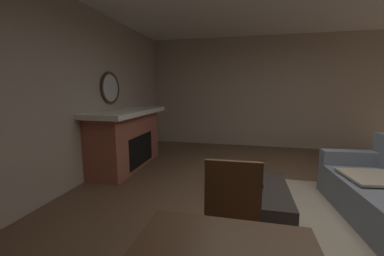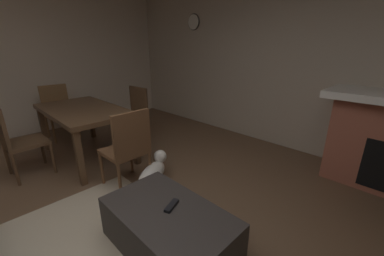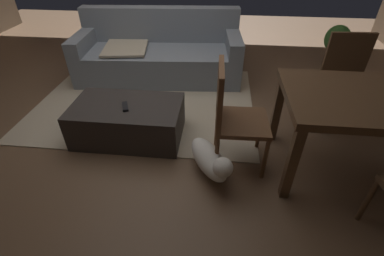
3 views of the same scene
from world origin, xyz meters
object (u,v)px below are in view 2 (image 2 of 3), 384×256
Objects in this scene: small_dog at (153,172)px; dining_chair_east at (58,108)px; dining_chair_west at (128,146)px; dining_table at (83,114)px; ottoman_coffee_table at (169,230)px; dining_chair_north at (16,138)px; wall_clock at (194,22)px; tv_remote at (172,206)px; dining_chair_south at (134,112)px.

dining_chair_east is at bearing 4.74° from small_dog.
small_dog is at bearing -126.31° from dining_chair_west.
dining_chair_west is at bearing -179.88° from dining_table.
ottoman_coffee_table is 2.28m from dining_chair_north.
dining_chair_east is at bearing 66.29° from wall_clock.
ottoman_coffee_table is 0.20m from tv_remote.
small_dog is at bearing 155.32° from dining_chair_south.
small_dog is 3.21m from wall_clock.
ottoman_coffee_table is 1.14× the size of dining_chair_east.
small_dog is at bearing -48.14° from tv_remote.
dining_chair_north is at bearing 145.03° from dining_chair_east.
dining_chair_south reaches higher than ottoman_coffee_table.
tv_remote is at bearing 154.44° from dining_chair_south.
dining_chair_south is at bearing -46.76° from tv_remote.
ottoman_coffee_table is at bearing 81.06° from tv_remote.
dining_table is 1.70× the size of dining_chair_east.
dining_chair_north is (1.18, 0.83, 0.00)m from dining_chair_west.
wall_clock is (0.14, -3.21, 1.50)m from dining_chair_north.
dining_table is at bearing 93.22° from wall_clock.
dining_chair_west is at bearing 118.89° from wall_clock.
small_dog is 1.93× the size of wall_clock.
wall_clock is (2.32, -2.65, 1.84)m from ottoman_coffee_table.
dining_chair_east is (3.36, -0.26, 0.34)m from ottoman_coffee_table.
dining_chair_south and dining_chair_east have the same top height.
small_dog is at bearing -171.03° from dining_table.
wall_clock reaches higher than dining_table.
tv_remote is (0.01, -0.05, 0.20)m from ottoman_coffee_table.
tv_remote is 2.20m from dining_table.
small_dog is at bearing 124.02° from wall_clock.
dining_chair_east is 1.58× the size of small_dog.
dining_chair_east reaches higher than dining_table.
wall_clock is at bearing -113.71° from dining_chair_east.
dining_chair_east is at bearing 35.06° from dining_chair_south.
dining_chair_east is at bearing -0.11° from dining_table.
dining_table is 1.70× the size of dining_chair_south.
dining_chair_west is at bearing -33.58° from tv_remote.
dining_chair_west is (-1.18, -0.00, -0.13)m from dining_table.
ottoman_coffee_table is at bearing 165.21° from dining_chair_west.
small_dog is (-0.15, -0.21, -0.35)m from dining_chair_west.
ottoman_coffee_table is at bearing -165.46° from dining_chair_north.
dining_chair_west is 1.44m from dining_chair_north.
tv_remote is at bearing 174.35° from dining_table.
dining_chair_south reaches higher than dining_table.
dining_chair_south is 3.05× the size of wall_clock.
dining_chair_north is at bearing 90.37° from dining_chair_south.
dining_table is 1.19m from dining_chair_west.
dining_chair_west is 3.05× the size of wall_clock.
wall_clock reaches higher than dining_chair_west.
ottoman_coffee_table is at bearing 131.18° from wall_clock.
small_dog is at bearing -175.26° from dining_chair_east.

